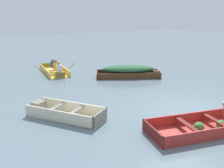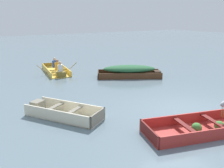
{
  "view_description": "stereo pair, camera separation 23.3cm",
  "coord_description": "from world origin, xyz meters",
  "px_view_note": "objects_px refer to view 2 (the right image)",
  "views": [
    {
      "loc": [
        -7.09,
        -5.56,
        3.41
      ],
      "look_at": [
        -0.95,
        3.69,
        0.35
      ],
      "focal_mm": 40.0,
      "sensor_mm": 36.0,
      "label": 1
    },
    {
      "loc": [
        -6.9,
        -5.68,
        3.41
      ],
      "look_at": [
        -0.95,
        3.69,
        0.35
      ],
      "focal_mm": 40.0,
      "sensor_mm": 36.0,
      "label": 2
    }
  ],
  "objects_px": {
    "skiff_dark_varnish_near_moored": "(130,70)",
    "heron_on_dinghy": "(224,103)",
    "skiff_cream_mid_moored": "(61,112)",
    "rowboat_yellow_with_crew": "(56,70)",
    "dinghy_red_foreground": "(204,127)"
  },
  "relations": [
    {
      "from": "dinghy_red_foreground",
      "to": "heron_on_dinghy",
      "type": "distance_m",
      "value": 0.97
    },
    {
      "from": "skiff_dark_varnish_near_moored",
      "to": "dinghy_red_foreground",
      "type": "bearing_deg",
      "value": -107.99
    },
    {
      "from": "rowboat_yellow_with_crew",
      "to": "skiff_dark_varnish_near_moored",
      "type": "bearing_deg",
      "value": -45.49
    },
    {
      "from": "skiff_dark_varnish_near_moored",
      "to": "skiff_cream_mid_moored",
      "type": "height_order",
      "value": "skiff_dark_varnish_near_moored"
    },
    {
      "from": "skiff_dark_varnish_near_moored",
      "to": "rowboat_yellow_with_crew",
      "type": "bearing_deg",
      "value": 134.51
    },
    {
      "from": "skiff_dark_varnish_near_moored",
      "to": "rowboat_yellow_with_crew",
      "type": "height_order",
      "value": "rowboat_yellow_with_crew"
    },
    {
      "from": "rowboat_yellow_with_crew",
      "to": "heron_on_dinghy",
      "type": "xyz_separation_m",
      "value": [
        1.62,
        -10.19,
        0.64
      ]
    },
    {
      "from": "skiff_dark_varnish_near_moored",
      "to": "heron_on_dinghy",
      "type": "bearing_deg",
      "value": -102.65
    },
    {
      "from": "skiff_cream_mid_moored",
      "to": "rowboat_yellow_with_crew",
      "type": "xyz_separation_m",
      "value": [
        2.28,
        6.62,
        0.04
      ]
    },
    {
      "from": "heron_on_dinghy",
      "to": "dinghy_red_foreground",
      "type": "bearing_deg",
      "value": 168.63
    },
    {
      "from": "heron_on_dinghy",
      "to": "rowboat_yellow_with_crew",
      "type": "bearing_deg",
      "value": 99.02
    },
    {
      "from": "skiff_dark_varnish_near_moored",
      "to": "rowboat_yellow_with_crew",
      "type": "relative_size",
      "value": 1.07
    },
    {
      "from": "dinghy_red_foreground",
      "to": "skiff_dark_varnish_near_moored",
      "type": "distance_m",
      "value": 7.18
    },
    {
      "from": "rowboat_yellow_with_crew",
      "to": "heron_on_dinghy",
      "type": "height_order",
      "value": "heron_on_dinghy"
    },
    {
      "from": "dinghy_red_foreground",
      "to": "rowboat_yellow_with_crew",
      "type": "bearing_deg",
      "value": 95.46
    }
  ]
}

